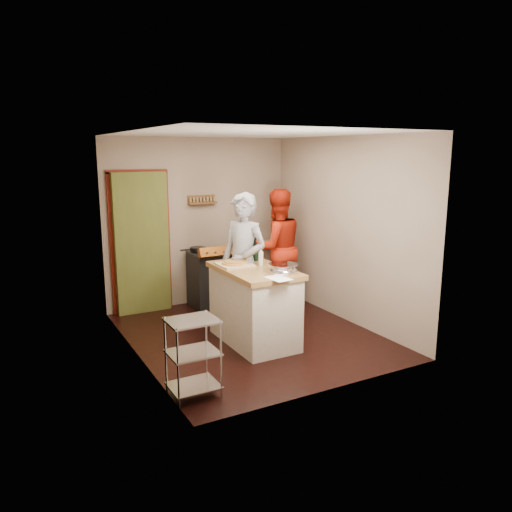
# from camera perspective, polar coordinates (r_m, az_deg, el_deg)

# --- Properties ---
(floor) EXTENTS (3.50, 3.50, 0.00)m
(floor) POSITION_cam_1_polar(r_m,az_deg,el_deg) (6.69, -0.57, -9.01)
(floor) COLOR black
(floor) RESTS_ON ground
(back_wall) EXTENTS (3.00, 0.44, 2.60)m
(back_wall) POSITION_cam_1_polar(r_m,az_deg,el_deg) (7.76, -11.00, 2.35)
(back_wall) COLOR gray
(back_wall) RESTS_ON ground
(left_wall) EXTENTS (0.04, 3.50, 2.60)m
(left_wall) POSITION_cam_1_polar(r_m,az_deg,el_deg) (5.81, -13.79, 0.77)
(left_wall) COLOR gray
(left_wall) RESTS_ON ground
(right_wall) EXTENTS (0.04, 3.50, 2.60)m
(right_wall) POSITION_cam_1_polar(r_m,az_deg,el_deg) (7.16, 10.08, 2.97)
(right_wall) COLOR gray
(right_wall) RESTS_ON ground
(ceiling) EXTENTS (3.00, 3.50, 0.02)m
(ceiling) POSITION_cam_1_polar(r_m,az_deg,el_deg) (6.26, -0.62, 13.94)
(ceiling) COLOR white
(ceiling) RESTS_ON back_wall
(stove) EXTENTS (0.60, 0.63, 1.00)m
(stove) POSITION_cam_1_polar(r_m,az_deg,el_deg) (7.80, -5.17, -2.55)
(stove) COLOR black
(stove) RESTS_ON ground
(wire_shelving) EXTENTS (0.48, 0.40, 0.80)m
(wire_shelving) POSITION_cam_1_polar(r_m,az_deg,el_deg) (5.02, -7.21, -11.02)
(wire_shelving) COLOR silver
(wire_shelving) RESTS_ON ground
(island) EXTENTS (0.76, 1.40, 1.28)m
(island) POSITION_cam_1_polar(r_m,az_deg,el_deg) (6.31, -0.20, -5.44)
(island) COLOR beige
(island) RESTS_ON ground
(person_stripe) EXTENTS (0.70, 0.81, 1.87)m
(person_stripe) POSITION_cam_1_polar(r_m,az_deg,el_deg) (6.55, -1.44, -0.93)
(person_stripe) COLOR #ADADB2
(person_stripe) RESTS_ON ground
(person_red) EXTENTS (0.95, 0.77, 1.83)m
(person_red) POSITION_cam_1_polar(r_m,az_deg,el_deg) (7.78, 2.37, 0.95)
(person_red) COLOR red
(person_red) RESTS_ON ground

